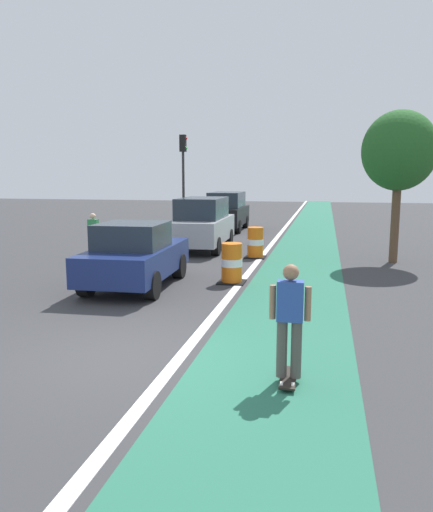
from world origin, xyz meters
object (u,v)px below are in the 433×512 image
(skateboarder_on_lane, at_px, (290,320))
(parked_suv_third, at_px, (227,211))
(traffic_barrel_mid, at_px, (255,243))
(street_tree_sidewalk, at_px, (399,152))
(parked_suv_second, at_px, (202,223))
(pedestrian_crossing, at_px, (94,235))
(traffic_light_corner, at_px, (183,165))
(traffic_barrel_front, at_px, (232,264))
(parked_sedan_nearest, at_px, (135,256))

(skateboarder_on_lane, height_order, parked_suv_third, parked_suv_third)
(traffic_barrel_mid, xyz_separation_m, street_tree_sidewalk, (4.68, 0.07, 3.14))
(skateboarder_on_lane, relative_size, traffic_barrel_mid, 1.55)
(parked_suv_second, bearing_deg, pedestrian_crossing, -135.31)
(traffic_barrel_mid, relative_size, traffic_light_corner, 0.21)
(parked_suv_third, bearing_deg, street_tree_sidewalk, -49.03)
(skateboarder_on_lane, height_order, pedestrian_crossing, skateboarder_on_lane)
(skateboarder_on_lane, xyz_separation_m, traffic_barrel_front, (-2.00, 6.25, -0.38))
(parked_suv_second, distance_m, traffic_barrel_front, 6.32)
(skateboarder_on_lane, relative_size, parked_sedan_nearest, 0.40)
(pedestrian_crossing, distance_m, street_tree_sidewalk, 10.65)
(parked_suv_third, relative_size, pedestrian_crossing, 2.88)
(parked_suv_second, bearing_deg, parked_suv_third, 93.49)
(traffic_barrel_front, height_order, street_tree_sidewalk, street_tree_sidewalk)
(parked_suv_third, xyz_separation_m, traffic_light_corner, (-2.53, 0.46, 2.47))
(parked_sedan_nearest, height_order, traffic_barrel_front, parked_sedan_nearest)
(traffic_barrel_front, xyz_separation_m, traffic_barrel_mid, (0.04, 4.30, 0.00))
(parked_suv_third, height_order, traffic_barrel_mid, parked_suv_third)
(traffic_barrel_mid, bearing_deg, street_tree_sidewalk, 0.87)
(traffic_barrel_front, height_order, traffic_barrel_mid, same)
(traffic_light_corner, bearing_deg, parked_suv_second, -68.50)
(parked_suv_second, distance_m, street_tree_sidewalk, 7.64)
(parked_sedan_nearest, height_order, traffic_barrel_mid, parked_sedan_nearest)
(traffic_barrel_front, bearing_deg, traffic_light_corner, 111.44)
(parked_suv_third, distance_m, traffic_barrel_front, 13.23)
(skateboarder_on_lane, bearing_deg, parked_suv_third, 103.83)
(parked_suv_third, relative_size, street_tree_sidewalk, 0.93)
(parked_suv_second, xyz_separation_m, street_tree_sidewalk, (7.01, -1.50, 2.63))
(parked_suv_second, relative_size, traffic_light_corner, 0.91)
(skateboarder_on_lane, bearing_deg, traffic_light_corner, 110.27)
(traffic_barrel_mid, bearing_deg, traffic_barrel_front, -90.51)
(pedestrian_crossing, bearing_deg, parked_suv_second, 44.69)
(traffic_barrel_front, xyz_separation_m, traffic_light_corner, (-5.26, 13.39, 2.97))
(skateboarder_on_lane, distance_m, parked_sedan_nearest, 6.80)
(pedestrian_crossing, bearing_deg, traffic_barrel_mid, 15.60)
(parked_sedan_nearest, xyz_separation_m, parked_suv_third, (-0.36, 13.97, 0.20))
(pedestrian_crossing, bearing_deg, traffic_light_corner, 89.08)
(pedestrian_crossing, bearing_deg, parked_sedan_nearest, -51.09)
(traffic_barrel_mid, height_order, traffic_light_corner, traffic_light_corner)
(parked_suv_third, relative_size, traffic_light_corner, 0.91)
(parked_suv_second, height_order, parked_suv_third, same)
(pedestrian_crossing, bearing_deg, traffic_barrel_front, -27.04)
(traffic_barrel_mid, bearing_deg, skateboarder_on_lane, -79.48)
(parked_suv_second, relative_size, pedestrian_crossing, 2.89)
(traffic_barrel_mid, relative_size, street_tree_sidewalk, 0.22)
(traffic_light_corner, distance_m, pedestrian_crossing, 10.95)
(traffic_barrel_mid, bearing_deg, traffic_light_corner, 120.21)
(traffic_light_corner, bearing_deg, parked_suv_third, -10.21)
(parked_suv_second, height_order, pedestrian_crossing, parked_suv_second)
(skateboarder_on_lane, xyz_separation_m, parked_suv_third, (-4.72, 19.18, 0.12))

